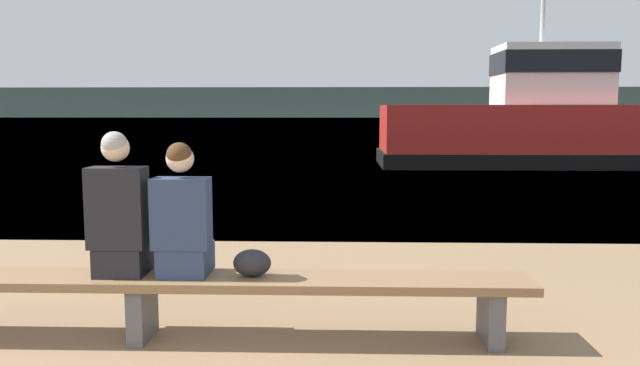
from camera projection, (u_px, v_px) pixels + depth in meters
The scene contains 7 objects.
water_surface at pixel (334, 119), 127.27m from camera, with size 240.00×240.00×0.00m, color #426B8E.
far_shoreline at pixel (336, 102), 185.75m from camera, with size 600.00×12.00×8.47m, color #424738.
bench_main at pixel (142, 288), 4.62m from camera, with size 5.76×0.48×0.48m.
person_left at pixel (119, 215), 4.58m from camera, with size 0.41×0.41×1.07m.
person_right at pixel (183, 221), 4.57m from camera, with size 0.41×0.41×0.99m.
shopping_bag at pixel (252, 263), 4.58m from camera, with size 0.28×0.18×0.20m.
tugboat_red at pixel (537, 128), 19.28m from camera, with size 9.51×3.38×5.94m.
Camera 1 is at (1.23, -1.86, 1.70)m, focal length 35.00 mm.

